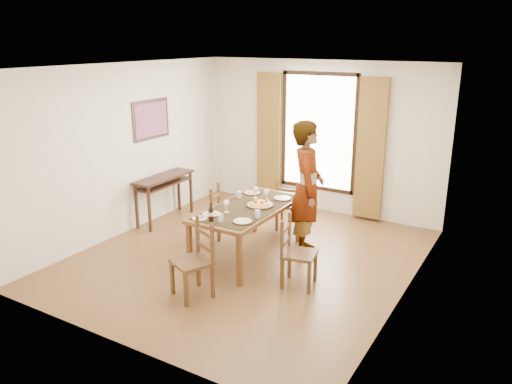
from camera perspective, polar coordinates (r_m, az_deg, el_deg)
The scene contains 22 objects.
ground at distance 7.32m, azimuth -1.05°, elevation -7.45°, with size 5.00×5.00×0.00m, color #592C1B.
room_shell at distance 6.93m, azimuth -0.60°, elevation 4.61°, with size 4.60×5.10×2.74m.
console_table at distance 8.68m, azimuth -10.47°, elevation 1.07°, with size 0.38×1.20×0.80m.
dining_table at distance 7.13m, azimuth -0.92°, elevation -2.16°, with size 0.91×1.85×0.76m.
chair_west at distance 7.61m, azimuth -5.77°, elevation -2.93°, with size 0.53×0.53×0.96m.
chair_north at distance 8.23m, azimuth 3.77°, elevation -1.59°, with size 0.46×0.46×0.87m.
chair_south at distance 6.17m, azimuth -7.07°, elevation -7.95°, with size 0.56×0.56×0.96m.
chair_east at distance 6.39m, azimuth 4.69°, elevation -7.11°, with size 0.48×0.48×0.92m.
man at distance 7.15m, azimuth 5.86°, elevation 0.32°, with size 0.73×0.85×1.97m, color gray.
plate_sw at distance 6.79m, azimuth -5.13°, elevation -2.41°, with size 0.27×0.27×0.05m, color silver, non-canonical shape.
plate_se at distance 6.50m, azimuth -1.53°, elevation -3.23°, with size 0.27×0.27×0.05m, color silver, non-canonical shape.
plate_nw at distance 7.68m, azimuth -0.43°, elevation 0.02°, with size 0.27×0.27×0.05m, color silver, non-canonical shape.
plate_ne at distance 7.44m, azimuth 2.99°, elevation -0.59°, with size 0.27×0.27×0.05m, color silver, non-canonical shape.
pasta_platter at distance 7.11m, azimuth 0.47°, elevation -1.21°, with size 0.40×0.40×0.10m, color red, non-canonical shape.
caprese_plate at distance 6.66m, azimuth -6.43°, elevation -2.90°, with size 0.20×0.20×0.04m, color silver, non-canonical shape.
wine_glass_a at distance 6.84m, azimuth -3.39°, elevation -1.63°, with size 0.08×0.08×0.18m, color white, non-canonical shape.
wine_glass_b at distance 7.34m, azimuth 1.21°, elevation -0.29°, with size 0.08×0.08×0.18m, color white, non-canonical shape.
wine_glass_c at distance 7.43m, azimuth -0.05°, elevation -0.05°, with size 0.08×0.08×0.18m, color white, non-canonical shape.
tumbler_a at distance 6.66m, azimuth 0.19°, elevation -2.52°, with size 0.07×0.07×0.10m, color silver.
tumbler_b at distance 7.48m, azimuth -1.96°, elevation -0.28°, with size 0.07×0.07×0.10m, color silver.
tumbler_c at distance 6.53m, azimuth -4.07°, elevation -2.98°, with size 0.07×0.07×0.10m, color silver.
wine_bottle at distance 6.53m, azimuth -5.18°, elevation -2.30°, with size 0.07×0.07×0.25m, color black, non-canonical shape.
Camera 1 is at (3.49, -5.66, 3.06)m, focal length 35.00 mm.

